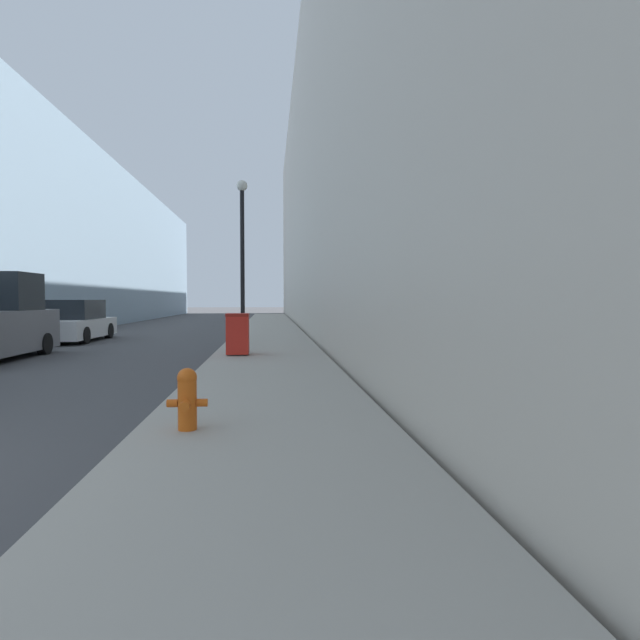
# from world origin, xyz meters

# --- Properties ---
(sidewalk_right) EXTENTS (3.06, 60.00, 0.16)m
(sidewalk_right) POSITION_xyz_m (5.24, 18.00, 0.08)
(sidewalk_right) COLOR #9E998E
(sidewalk_right) RESTS_ON ground
(building_right_stone) EXTENTS (12.00, 60.00, 16.67)m
(building_right_stone) POSITION_xyz_m (12.87, 26.00, 8.33)
(building_right_stone) COLOR beige
(building_right_stone) RESTS_ON ground
(fire_hydrant) EXTENTS (0.45, 0.34, 0.71)m
(fire_hydrant) POSITION_xyz_m (4.32, 2.02, 0.53)
(fire_hydrant) COLOR #D15614
(fire_hydrant) RESTS_ON sidewalk_right
(trash_bin) EXTENTS (0.60, 0.67, 1.11)m
(trash_bin) POSITION_xyz_m (4.40, 9.74, 0.73)
(trash_bin) COLOR red
(trash_bin) RESTS_ON sidewalk_right
(lamppost) EXTENTS (0.38, 0.38, 5.60)m
(lamppost) POSITION_xyz_m (4.32, 13.82, 3.33)
(lamppost) COLOR black
(lamppost) RESTS_ON sidewalk_right
(parked_sedan_near) EXTENTS (1.91, 4.61, 1.62)m
(parked_sedan_near) POSITION_xyz_m (-2.36, 16.65, 0.74)
(parked_sedan_near) COLOR silver
(parked_sedan_near) RESTS_ON ground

